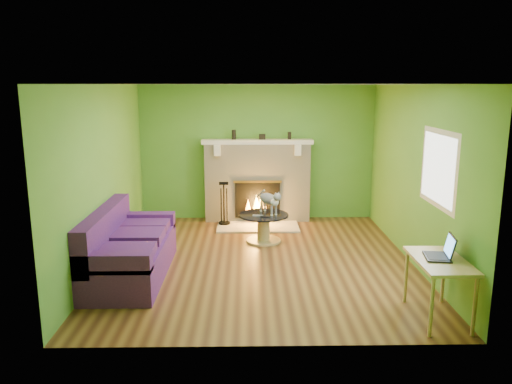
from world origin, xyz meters
The scene contains 22 objects.
floor centered at (0.00, 0.00, 0.00)m, with size 5.00×5.00×0.00m, color #512D17.
ceiling centered at (0.00, 0.00, 2.60)m, with size 5.00×5.00×0.00m, color white.
wall_back centered at (0.00, 2.50, 1.30)m, with size 5.00×5.00×0.00m, color #4E8E2E.
wall_front centered at (0.00, -2.50, 1.30)m, with size 5.00×5.00×0.00m, color #4E8E2E.
wall_left centered at (-2.25, 0.00, 1.30)m, with size 5.00×5.00×0.00m, color #4E8E2E.
wall_right centered at (2.25, 0.00, 1.30)m, with size 5.00×5.00×0.00m, color #4E8E2E.
window_frame centered at (2.24, -0.90, 1.55)m, with size 1.20×1.20×0.00m, color silver.
window_pane centered at (2.23, -0.90, 1.55)m, with size 1.06×1.06×0.00m, color white.
fireplace centered at (0.00, 2.32, 0.77)m, with size 2.10×0.46×1.58m.
hearth centered at (0.00, 1.80, 0.01)m, with size 1.50×0.75×0.03m, color beige.
mantel centered at (0.00, 2.30, 1.54)m, with size 2.10×0.28×0.08m, color white.
sofa centered at (-1.86, -0.55, 0.36)m, with size 0.95×2.09×0.94m.
coffee_table centered at (0.08, 0.96, 0.27)m, with size 0.84×0.84×0.47m.
desk centered at (1.95, -1.90, 0.61)m, with size 0.55×0.94×0.70m.
cat centered at (0.16, 1.01, 0.68)m, with size 0.24×0.66×0.41m, color slate, non-canonical shape.
remote_silver centered at (-0.02, 0.84, 0.48)m, with size 0.17×0.04×0.02m, color gray.
remote_black centered at (0.10, 0.78, 0.48)m, with size 0.16×0.04×0.02m, color black.
laptop centered at (1.93, -1.85, 0.83)m, with size 0.31×0.35×0.26m, color black, non-canonical shape.
fire_tools centered at (-0.63, 1.95, 0.43)m, with size 0.22×0.22×0.81m, color black, non-canonical shape.
mantel_vase_left centered at (-0.44, 2.33, 1.67)m, with size 0.08×0.08×0.18m, color black.
mantel_vase_right centered at (0.61, 2.33, 1.65)m, with size 0.07×0.07×0.14m, color black.
mantel_box centered at (0.09, 2.33, 1.63)m, with size 0.12×0.08×0.10m, color black.
Camera 1 is at (-0.19, -7.11, 2.60)m, focal length 35.00 mm.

